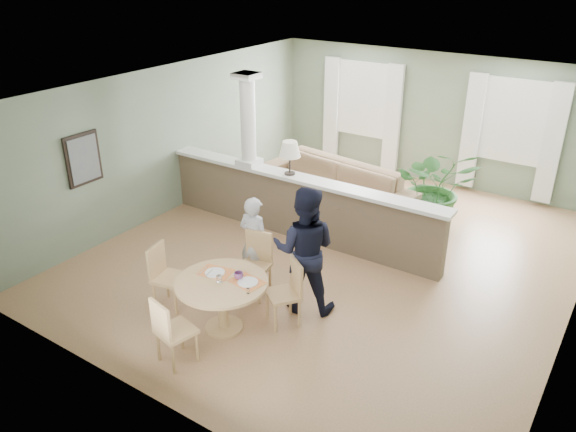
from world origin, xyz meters
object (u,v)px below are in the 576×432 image
Objects in this scene: sofa at (329,189)px; chair_side at (165,273)px; man_person at (304,250)px; houseplant at (435,187)px; dining_table at (223,291)px; chair_far_man at (288,290)px; child_person at (254,242)px; chair_far_boy at (256,261)px; chair_near at (170,329)px.

chair_side is (-0.33, -3.93, 0.04)m from sofa.
man_person is at bearing -57.72° from sofa.
houseplant is 1.30× the size of dining_table.
chair_side is (-2.17, -4.40, -0.26)m from houseplant.
chair_far_man is at bearing 43.58° from dining_table.
child_person is (-0.32, 1.11, 0.13)m from dining_table.
chair_side is 1.34m from child_person.
chair_far_boy is at bearing 100.04° from dining_table.
chair_side is at bearing -29.16° from chair_near.
chair_far_man is at bearing -98.25° from houseplant.
dining_table is 1.32× the size of chair_near.
houseplant is 1.70× the size of chair_far_man.
dining_table is at bearing -90.61° from chair_far_boy.
houseplant is at bearing -121.48° from man_person.
man_person is (-0.57, -3.38, 0.13)m from houseplant.
chair_far_man reaches higher than chair_near.
sofa is 3.40× the size of chair_far_boy.
chair_near reaches higher than dining_table.
child_person is at bearing -173.12° from chair_far_man.
dining_table is at bearing -80.91° from chair_near.
child_person reaches higher than sofa.
chair_far_man is 0.50× the size of man_person.
sofa is 3.55× the size of chair_near.
chair_side is at bearing -116.31° from houseplant.
child_person is (0.69, 1.13, 0.19)m from chair_side.
houseplant is at bearing 58.35° from chair_far_boy.
houseplant is at bearing -38.98° from chair_side.
dining_table is at bearing -100.26° from chair_far_man.
chair_far_boy is at bearing -71.57° from sofa.
houseplant reaches higher than sofa.
chair_side reaches higher than dining_table.
houseplant reaches higher than dining_table.
man_person is at bearing -70.49° from chair_side.
chair_side is 1.94m from man_person.
houseplant is at bearing 22.70° from sofa.
chair_far_man is at bearing -60.15° from sofa.
chair_far_boy is 1.81m from chair_near.
chair_side is at bearing -178.95° from dining_table.
chair_side is at bearing 59.61° from child_person.
man_person reaches higher than chair_far_man.
man_person is at bearing -96.27° from chair_near.
chair_far_boy is (-0.16, 0.92, -0.05)m from dining_table.
houseplant is at bearing -113.27° from child_person.
chair_near is at bearing -94.07° from dining_table.
sofa is at bearing -17.42° from chair_side.
chair_near is 0.98× the size of chair_side.
sofa reaches higher than chair_side.
chair_near is at bearing -144.99° from chair_side.
houseplant is 3.84m from chair_far_man.
chair_side is at bearing -123.48° from chair_far_man.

